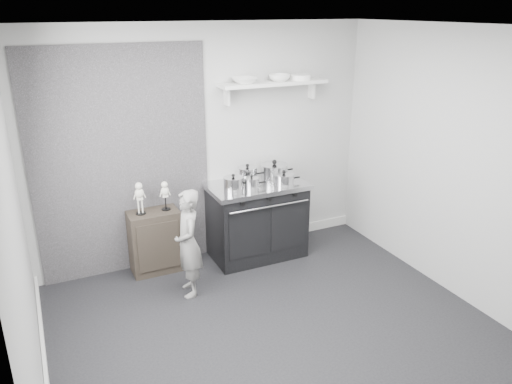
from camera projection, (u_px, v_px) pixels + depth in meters
ground at (276, 331)px, 4.65m from camera, size 4.00×4.00×0.00m
room_shell at (261, 160)px, 4.17m from camera, size 4.02×3.62×2.71m
wall_shelf at (273, 84)px, 5.69m from camera, size 1.30×0.26×0.24m
stove at (257, 219)px, 5.94m from camera, size 1.14×0.71×0.92m
side_cabinet at (155, 241)px, 5.61m from camera, size 0.55×0.32×0.72m
child at (188, 243)px, 5.08m from camera, size 0.33×0.45×1.15m
pot_front_left at (233, 184)px, 5.52m from camera, size 0.31×0.22×0.20m
pot_back_left at (247, 174)px, 5.81m from camera, size 0.32×0.23×0.22m
pot_back_right at (274, 171)px, 5.94m from camera, size 0.41×0.33×0.22m
pot_front_right at (284, 179)px, 5.73m from camera, size 0.33×0.24×0.17m
pot_front_center at (252, 183)px, 5.58m from camera, size 0.26×0.17×0.16m
skeleton_full at (139, 196)px, 5.36m from camera, size 0.12×0.07×0.41m
skeleton_torso at (165, 194)px, 5.48m from camera, size 0.11×0.07×0.38m
bowl_large at (244, 80)px, 5.52m from camera, size 0.28×0.28×0.07m
bowl_small at (279, 78)px, 5.69m from camera, size 0.25×0.25×0.08m
plate_stack at (300, 77)px, 5.80m from camera, size 0.25×0.25×0.06m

